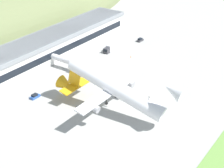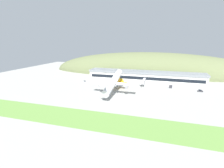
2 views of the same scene
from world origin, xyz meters
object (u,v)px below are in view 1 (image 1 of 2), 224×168
(jetway_0, at_px, (69,61))
(service_car_2, at_px, (35,96))
(terminal_building, at_px, (38,49))
(service_car_0, at_px, (140,40))
(traffic_cone_0, at_px, (131,57))
(fuel_truck, at_px, (110,48))
(cargo_airplane, at_px, (113,88))

(jetway_0, height_order, service_car_2, jetway_0)
(terminal_building, relative_size, service_car_0, 27.90)
(jetway_0, bearing_deg, service_car_2, -168.51)
(service_car_0, distance_m, traffic_cone_0, 20.99)
(fuel_truck, relative_size, traffic_cone_0, 13.37)
(fuel_truck, bearing_deg, jetway_0, 175.01)
(service_car_0, xyz_separation_m, service_car_2, (-71.28, 2.23, -0.02))
(terminal_building, bearing_deg, service_car_2, -138.69)
(traffic_cone_0, bearing_deg, service_car_0, 18.74)
(service_car_0, relative_size, traffic_cone_0, 6.97)
(traffic_cone_0, bearing_deg, jetway_0, 151.41)
(service_car_0, height_order, fuel_truck, fuel_truck)
(cargo_airplane, height_order, service_car_0, cargo_airplane)
(terminal_building, distance_m, traffic_cone_0, 41.04)
(jetway_0, xyz_separation_m, cargo_airplane, (-18.01, -34.16, 5.40))
(service_car_2, bearing_deg, terminal_building, 41.31)
(jetway_0, xyz_separation_m, traffic_cone_0, (25.95, -14.14, -3.71))
(service_car_0, xyz_separation_m, fuel_truck, (-19.33, 5.09, 0.80))
(terminal_building, relative_size, jetway_0, 6.96)
(cargo_airplane, bearing_deg, service_car_2, 104.41)
(jetway_0, xyz_separation_m, service_car_2, (-25.46, -5.18, -3.33))
(cargo_airplane, height_order, fuel_truck, cargo_airplane)
(service_car_2, relative_size, fuel_truck, 0.49)
(service_car_0, bearing_deg, jetway_0, 170.82)
(cargo_airplane, relative_size, service_car_0, 11.97)
(terminal_building, xyz_separation_m, traffic_cone_0, (26.89, -30.51, -5.50))
(service_car_2, distance_m, traffic_cone_0, 52.19)
(cargo_airplane, bearing_deg, jetway_0, 62.21)
(fuel_truck, bearing_deg, terminal_building, 145.74)
(jetway_0, height_order, traffic_cone_0, jetway_0)
(terminal_building, bearing_deg, traffic_cone_0, -48.61)
(jetway_0, height_order, service_car_0, jetway_0)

